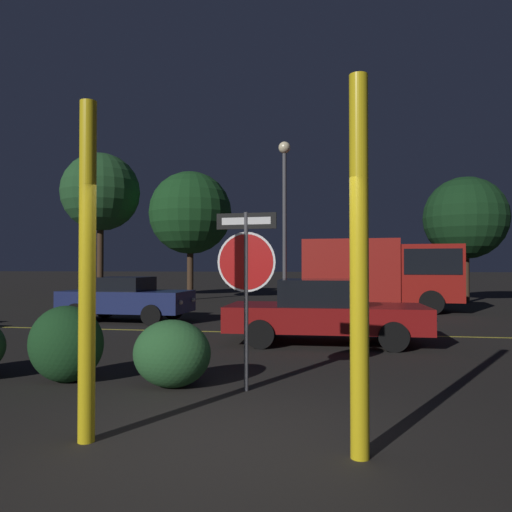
{
  "coord_description": "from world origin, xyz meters",
  "views": [
    {
      "loc": [
        1.06,
        -4.66,
        1.71
      ],
      "look_at": [
        -0.31,
        4.02,
        1.88
      ],
      "focal_mm": 35.0,
      "sensor_mm": 36.0,
      "label": 1
    }
  ],
  "objects": [
    {
      "name": "ground_plane",
      "position": [
        0.0,
        0.0,
        0.0
      ],
      "size": [
        260.0,
        260.0,
        0.0
      ],
      "primitive_type": "plane",
      "color": "black"
    },
    {
      "name": "road_center_stripe",
      "position": [
        0.0,
        7.93,
        0.0
      ],
      "size": [
        32.12,
        0.12,
        0.01
      ],
      "primitive_type": "cube",
      "color": "gold",
      "rests_on": "ground_plane"
    },
    {
      "name": "stop_sign",
      "position": [
        -0.14,
        2.07,
        1.73
      ],
      "size": [
        0.85,
        0.11,
        2.44
      ],
      "rotation": [
        0.0,
        0.0,
        -0.1
      ],
      "color": "#4C4C51",
      "rests_on": "ground_plane"
    },
    {
      "name": "yellow_pole_left",
      "position": [
        -1.33,
        -0.11,
        1.66
      ],
      "size": [
        0.16,
        0.16,
        3.33
      ],
      "primitive_type": "cylinder",
      "color": "yellow",
      "rests_on": "ground_plane"
    },
    {
      "name": "yellow_pole_right",
      "position": [
        1.28,
        -0.12,
        1.71
      ],
      "size": [
        0.17,
        0.17,
        3.43
      ],
      "primitive_type": "cylinder",
      "color": "yellow",
      "rests_on": "ground_plane"
    },
    {
      "name": "hedge_bush_1",
      "position": [
        -2.84,
        2.16,
        0.56
      ],
      "size": [
        1.11,
        0.88,
        1.12
      ],
      "primitive_type": "ellipsoid",
      "color": "#19421E",
      "rests_on": "ground_plane"
    },
    {
      "name": "hedge_bush_2",
      "position": [
        -1.2,
        2.1,
        0.47
      ],
      "size": [
        1.1,
        0.9,
        0.95
      ],
      "primitive_type": "ellipsoid",
      "color": "#285B2D",
      "rests_on": "ground_plane"
    },
    {
      "name": "passing_car_1",
      "position": [
        -5.24,
        9.8,
        0.7
      ],
      "size": [
        3.99,
        2.04,
        1.36
      ],
      "rotation": [
        0.0,
        0.0,
        -1.62
      ],
      "color": "navy",
      "rests_on": "ground_plane"
    },
    {
      "name": "passing_car_2",
      "position": [
        0.84,
        6.44,
        0.7
      ],
      "size": [
        4.43,
        2.09,
        1.4
      ],
      "rotation": [
        0.0,
        0.0,
        -1.56
      ],
      "color": "maroon",
      "rests_on": "ground_plane"
    },
    {
      "name": "delivery_truck",
      "position": [
        2.91,
        14.73,
        1.52
      ],
      "size": [
        5.86,
        2.88,
        2.69
      ],
      "rotation": [
        0.0,
        0.0,
        -1.65
      ],
      "color": "maroon",
      "rests_on": "ground_plane"
    },
    {
      "name": "street_lamp",
      "position": [
        -0.86,
        14.73,
        4.37
      ],
      "size": [
        0.47,
        0.47,
        6.57
      ],
      "color": "#4C4C51",
      "rests_on": "ground_plane"
    },
    {
      "name": "tree_0",
      "position": [
        -6.09,
        19.55,
        4.35
      ],
      "size": [
        4.14,
        4.14,
        6.43
      ],
      "color": "#422D1E",
      "rests_on": "ground_plane"
    },
    {
      "name": "tree_1",
      "position": [
        7.11,
        19.77,
        3.92
      ],
      "size": [
        3.83,
        3.83,
        5.85
      ],
      "color": "#422D1E",
      "rests_on": "ground_plane"
    },
    {
      "name": "tree_2",
      "position": [
        -10.66,
        19.05,
        5.42
      ],
      "size": [
        3.94,
        3.94,
        7.41
      ],
      "color": "#422D1E",
      "rests_on": "ground_plane"
    }
  ]
}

